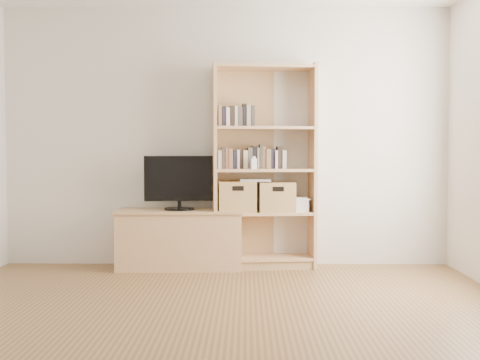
{
  "coord_description": "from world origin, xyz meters",
  "views": [
    {
      "loc": [
        0.2,
        -3.62,
        1.16
      ],
      "look_at": [
        0.15,
        1.9,
        0.89
      ],
      "focal_mm": 45.0,
      "sensor_mm": 36.0,
      "label": 1
    }
  ],
  "objects_px": {
    "bookshelf": "(264,166)",
    "laptop": "(256,180)",
    "basket_right": "(276,197)",
    "basket_left": "(237,197)",
    "television": "(179,183)",
    "baby_monitor": "(254,164)",
    "tv_stand": "(180,240)"
  },
  "relations": [
    {
      "from": "tv_stand",
      "to": "basket_left",
      "type": "distance_m",
      "value": 0.71
    },
    {
      "from": "bookshelf",
      "to": "baby_monitor",
      "type": "xyz_separation_m",
      "value": [
        -0.1,
        -0.12,
        0.03
      ]
    },
    {
      "from": "television",
      "to": "baby_monitor",
      "type": "distance_m",
      "value": 0.76
    },
    {
      "from": "television",
      "to": "basket_left",
      "type": "relative_size",
      "value": 1.88
    },
    {
      "from": "baby_monitor",
      "to": "basket_right",
      "type": "xyz_separation_m",
      "value": [
        0.22,
        0.13,
        -0.33
      ]
    },
    {
      "from": "television",
      "to": "laptop",
      "type": "relative_size",
      "value": 2.3
    },
    {
      "from": "laptop",
      "to": "television",
      "type": "bearing_deg",
      "value": -175.54
    },
    {
      "from": "television",
      "to": "baby_monitor",
      "type": "xyz_separation_m",
      "value": [
        0.73,
        -0.07,
        0.19
      ]
    },
    {
      "from": "bookshelf",
      "to": "television",
      "type": "relative_size",
      "value": 2.94
    },
    {
      "from": "bookshelf",
      "to": "basket_right",
      "type": "distance_m",
      "value": 0.33
    },
    {
      "from": "tv_stand",
      "to": "baby_monitor",
      "type": "bearing_deg",
      "value": -8.42
    },
    {
      "from": "tv_stand",
      "to": "bookshelf",
      "type": "distance_m",
      "value": 1.11
    },
    {
      "from": "basket_left",
      "to": "baby_monitor",
      "type": "bearing_deg",
      "value": -34.03
    },
    {
      "from": "basket_left",
      "to": "laptop",
      "type": "bearing_deg",
      "value": -3.27
    },
    {
      "from": "basket_right",
      "to": "laptop",
      "type": "distance_m",
      "value": 0.26
    },
    {
      "from": "bookshelf",
      "to": "baby_monitor",
      "type": "height_order",
      "value": "bookshelf"
    },
    {
      "from": "baby_monitor",
      "to": "television",
      "type": "bearing_deg",
      "value": 159.45
    },
    {
      "from": "bookshelf",
      "to": "baby_monitor",
      "type": "distance_m",
      "value": 0.16
    },
    {
      "from": "laptop",
      "to": "bookshelf",
      "type": "bearing_deg",
      "value": 20.35
    },
    {
      "from": "basket_left",
      "to": "laptop",
      "type": "distance_m",
      "value": 0.25
    },
    {
      "from": "bookshelf",
      "to": "laptop",
      "type": "bearing_deg",
      "value": -168.23
    },
    {
      "from": "basket_right",
      "to": "laptop",
      "type": "height_order",
      "value": "laptop"
    },
    {
      "from": "basket_right",
      "to": "laptop",
      "type": "bearing_deg",
      "value": -176.43
    },
    {
      "from": "tv_stand",
      "to": "baby_monitor",
      "type": "relative_size",
      "value": 11.79
    },
    {
      "from": "tv_stand",
      "to": "basket_right",
      "type": "xyz_separation_m",
      "value": [
        0.95,
        0.06,
        0.43
      ]
    },
    {
      "from": "tv_stand",
      "to": "television",
      "type": "bearing_deg",
      "value": -2.59
    },
    {
      "from": "basket_right",
      "to": "laptop",
      "type": "xyz_separation_m",
      "value": [
        -0.2,
        -0.03,
        0.17
      ]
    },
    {
      "from": "bookshelf",
      "to": "television",
      "type": "bearing_deg",
      "value": 177.43
    },
    {
      "from": "baby_monitor",
      "to": "basket_left",
      "type": "distance_m",
      "value": 0.38
    },
    {
      "from": "tv_stand",
      "to": "laptop",
      "type": "bearing_deg",
      "value": -0.84
    },
    {
      "from": "baby_monitor",
      "to": "basket_right",
      "type": "relative_size",
      "value": 0.29
    },
    {
      "from": "television",
      "to": "laptop",
      "type": "height_order",
      "value": "television"
    }
  ]
}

